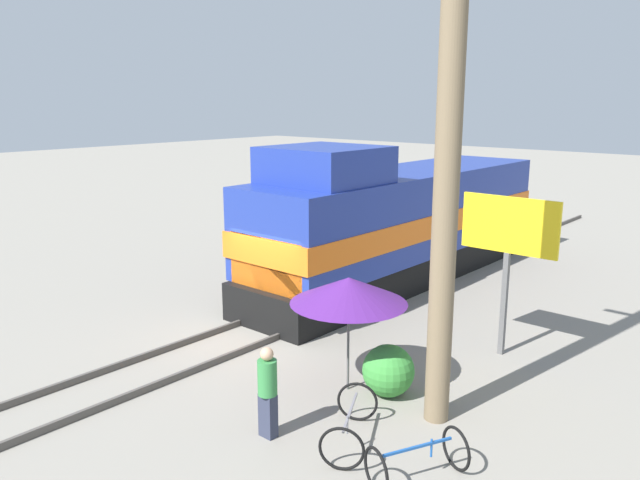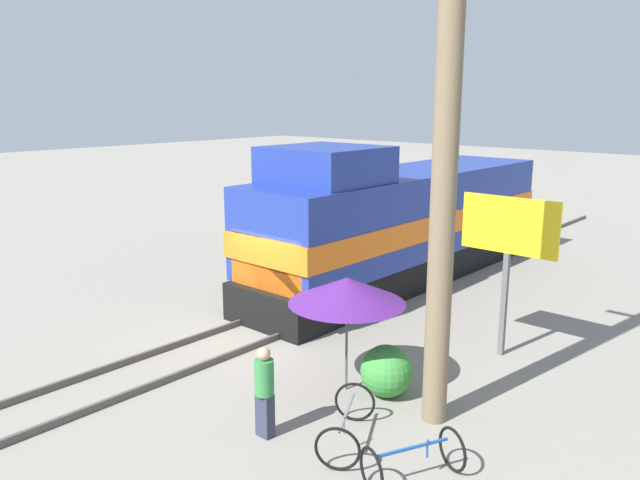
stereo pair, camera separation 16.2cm
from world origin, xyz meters
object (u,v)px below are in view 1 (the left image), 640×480
Objects in this scene: locomotive at (396,223)px; vendor_umbrella at (349,290)px; bicycle at (350,423)px; utility_pole at (448,148)px; billboard_sign at (509,236)px; bicycle_spare at (417,459)px; person_bystander at (268,389)px.

vendor_umbrella is at bearing -62.36° from locomotive.
vendor_umbrella is 1.30× the size of bicycle.
utility_pole is 4.16× the size of vendor_umbrella.
locomotive is 3.49× the size of billboard_sign.
bicycle is at bearing 19.27° from bicycle_spare.
utility_pole reaches higher than billboard_sign.
bicycle is at bearing -110.82° from utility_pole.
billboard_sign is 5.88m from bicycle.
billboard_sign is at bearing 67.66° from vendor_umbrella.
billboard_sign reaches higher than vendor_umbrella.
utility_pole is at bearing 52.68° from person_bystander.
person_bystander is 2.79m from bicycle_spare.
bicycle_spare is at bearing -32.01° from vendor_umbrella.
person_bystander is (3.78, -9.38, -1.03)m from locomotive.
locomotive is 9.43m from utility_pole.
bicycle is (5.01, -8.63, -1.54)m from locomotive.
bicycle is (-0.66, -1.74, -4.59)m from utility_pole.
vendor_umbrella reaches higher than bicycle.
billboard_sign is at bearing -53.05° from bicycle_spare.
utility_pole is (5.67, -6.90, 3.05)m from locomotive.
vendor_umbrella is (-1.98, -0.15, -2.87)m from utility_pole.
person_bystander is 0.99× the size of bicycle_spare.
vendor_umbrella is 3.68m from bicycle_spare.
utility_pole is 4.24m from billboard_sign.
bicycle_spare is (1.21, -5.48, -2.44)m from billboard_sign.
utility_pole is 5.14m from person_bystander.
billboard_sign is 2.21× the size of bicycle_spare.
person_bystander is (-1.46, -6.10, -1.91)m from billboard_sign.
person_bystander reaches higher than bicycle_spare.
utility_pole is at bearing 4.23° from vendor_umbrella.
vendor_umbrella reaches higher than bicycle_spare.
vendor_umbrella is 2.63m from person_bystander.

